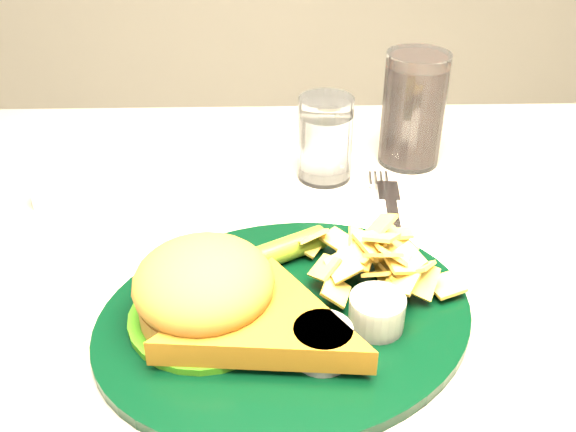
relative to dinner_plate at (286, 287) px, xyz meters
name	(u,v)px	position (x,y,z in m)	size (l,w,h in m)	color
dinner_plate	(286,287)	(0.00, 0.00, 0.00)	(0.35, 0.29, 0.08)	black
water_glass	(325,139)	(0.05, 0.27, 0.01)	(0.07, 0.07, 0.11)	white
cola_glass	(413,109)	(0.17, 0.31, 0.03)	(0.08, 0.08, 0.15)	black
fork_napkin	(394,232)	(0.12, 0.13, -0.03)	(0.15, 0.19, 0.01)	white
ramekin	(50,194)	(-0.27, 0.21, -0.02)	(0.04, 0.04, 0.03)	white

